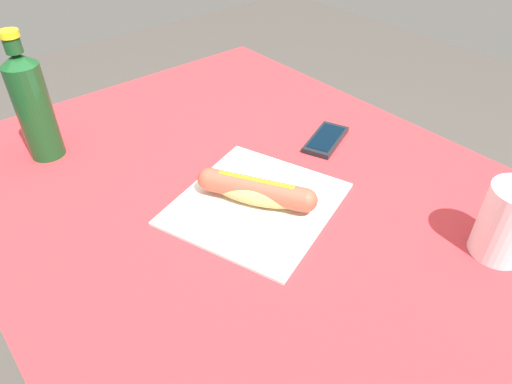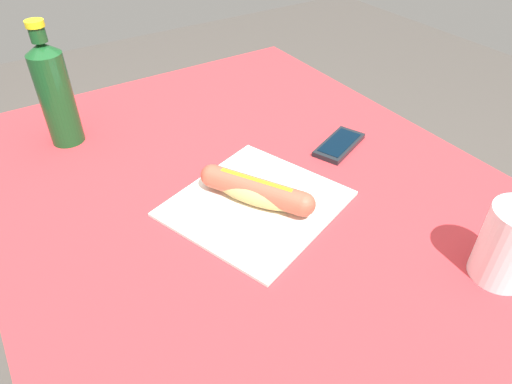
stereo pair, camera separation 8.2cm
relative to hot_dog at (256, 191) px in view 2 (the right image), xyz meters
The scene contains 6 objects.
dining_table 0.18m from the hot_dog, 12.38° to the right, with size 1.12×0.91×0.77m.
paper_wrapper 0.03m from the hot_dog, 165.96° to the left, with size 0.27×0.29×0.01m, color silver.
hot_dog is the anchor object (origin of this frame).
cell_phone 0.27m from the hot_dog, 75.36° to the right, with size 0.11×0.15×0.01m.
soda_bottle 0.48m from the hot_dog, 29.02° to the left, with size 0.07×0.07×0.26m.
drinking_cup 0.41m from the hot_dog, 146.85° to the right, with size 0.09×0.09×0.13m, color white.
Camera 2 is at (-0.61, 0.36, 1.31)m, focal length 32.07 mm.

